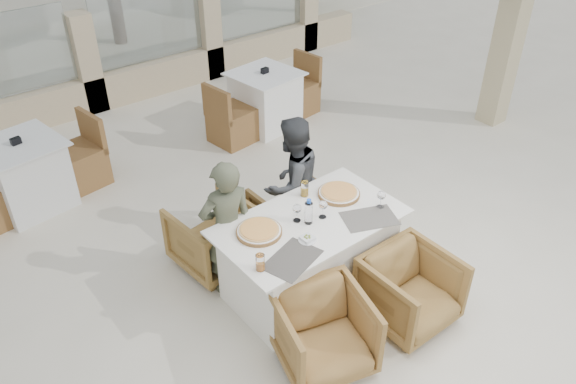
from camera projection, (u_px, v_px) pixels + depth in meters
ground at (309, 291)px, 5.10m from camera, size 80.00×80.00×0.00m
perimeter_wall_far at (85, 57)px, 7.74m from camera, size 10.00×0.34×1.60m
lantern_pillar at (505, 51)px, 7.34m from camera, size 0.34×0.34×2.00m
dining_table at (309, 255)px, 4.92m from camera, size 1.60×0.90×0.77m
placemat_near_left at (292, 259)px, 4.30m from camera, size 0.52×0.42×0.00m
placemat_near_right at (369, 218)px, 4.73m from camera, size 0.53×0.45×0.00m
pizza_left at (259, 231)px, 4.55m from camera, size 0.47×0.47×0.05m
pizza_right at (339, 193)px, 5.00m from camera, size 0.47×0.47×0.05m
water_bottle at (309, 211)px, 4.62m from camera, size 0.09×0.09×0.23m
wine_glass_centre at (297, 212)px, 4.65m from camera, size 0.09×0.09×0.18m
wine_glass_near at (323, 208)px, 4.69m from camera, size 0.10×0.10×0.18m
wine_glass_corner at (381, 198)px, 4.81m from camera, size 0.10×0.10×0.18m
beer_glass_left at (260, 262)px, 4.17m from camera, size 0.07×0.07×0.14m
beer_glass_right at (305, 189)px, 4.97m from camera, size 0.08×0.08×0.14m
olive_dish at (307, 238)px, 4.48m from camera, size 0.13×0.13×0.04m
armchair_far_left at (214, 236)px, 5.25m from camera, size 0.75×0.76×0.64m
armchair_far_right at (293, 216)px, 5.52m from camera, size 0.67×0.69×0.63m
armchair_near_left at (323, 333)px, 4.28m from camera, size 0.85×0.86×0.64m
armchair_near_right at (410, 290)px, 4.66m from camera, size 0.69×0.71×0.64m
diner_left at (227, 229)px, 4.79m from camera, size 0.54×0.41×1.32m
diner_right at (292, 183)px, 5.35m from camera, size 0.71×0.58×1.35m
bg_table_a at (27, 175)px, 6.00m from camera, size 1.74×1.05×0.77m
bg_table_b at (265, 100)px, 7.55m from camera, size 1.73×1.02×0.77m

